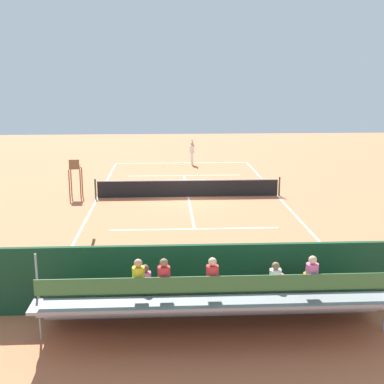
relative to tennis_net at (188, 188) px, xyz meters
The scene contains 12 objects.
ground_plane 0.50m from the tennis_net, ahead, with size 60.00×60.00×0.00m, color #CC7047.
court_line_markings 0.50m from the tennis_net, 90.00° to the right, with size 10.10×22.20×0.01m.
tennis_net is the anchor object (origin of this frame).
backdrop_wall 14.01m from the tennis_net, 90.00° to the left, with size 18.00×0.16×2.00m, color #194228.
bleacher_stand 15.40m from the tennis_net, 90.19° to the left, with size 9.06×2.40×2.48m.
umpire_chair 6.26m from the tennis_net, ahead, with size 0.67×0.67×2.14m.
courtside_bench 13.47m from the tennis_net, 99.84° to the left, with size 1.80×0.40×0.93m.
equipment_bag 13.41m from the tennis_net, 91.39° to the left, with size 0.90×0.36×0.36m, color black.
tennis_player 10.26m from the tennis_net, 94.18° to the right, with size 0.43×0.55×1.93m.
tennis_racket 10.10m from the tennis_net, 90.16° to the right, with size 0.35×0.58×0.03m.
tennis_ball_near 9.32m from the tennis_net, 81.40° to the right, with size 0.07×0.07×0.07m, color #CCDB33.
line_judge 13.68m from the tennis_net, 75.11° to the left, with size 0.43×0.55×1.93m.
Camera 1 is at (1.25, 27.75, 6.73)m, focal length 48.15 mm.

